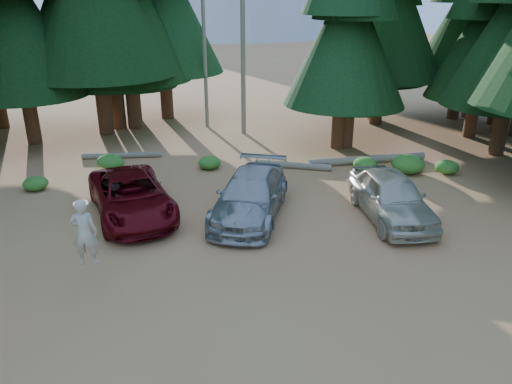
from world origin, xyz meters
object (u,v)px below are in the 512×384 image
silver_minivan_right (391,197)px  log_mid (293,165)px  frisbee_player (84,232)px  log_left (122,155)px  red_pickup (131,196)px  log_right (367,160)px  silver_minivan_center (250,196)px

silver_minivan_right → log_mid: bearing=112.4°
frisbee_player → log_left: frisbee_player is taller
red_pickup → log_mid: (6.10, 4.47, -0.58)m
frisbee_player → log_mid: frisbee_player is taller
red_pickup → frisbee_player: size_ratio=2.84×
log_left → red_pickup: bearing=-78.3°
frisbee_player → log_right: bearing=-137.6°
log_mid → frisbee_player: bearing=-110.1°
red_pickup → silver_minivan_right: bearing=-25.0°
log_right → log_left: bearing=164.0°
log_right → silver_minivan_center: bearing=-144.8°
log_mid → log_right: 3.43m
red_pickup → log_left: 6.59m
silver_minivan_center → log_left: size_ratio=1.42×
red_pickup → log_right: red_pickup is taller
red_pickup → log_right: (9.50, 4.93, -0.54)m
log_mid → log_right: log_right is taller
log_right → red_pickup: bearing=-161.1°
red_pickup → frisbee_player: 4.37m
silver_minivan_right → red_pickup: bearing=170.8°
log_left → silver_minivan_center: bearing=-52.1°
log_left → log_right: log_right is taller
log_left → log_mid: 7.89m
frisbee_player → log_mid: size_ratio=0.54×
silver_minivan_center → frisbee_player: bearing=-123.0°
silver_minivan_center → log_mid: 5.24m
red_pickup → log_right: 10.72m
red_pickup → log_left: size_ratio=1.44×
silver_minivan_right → log_mid: 5.90m
log_mid → log_right: (3.40, 0.46, 0.04)m
log_left → log_right: bearing=-9.4°
red_pickup → frisbee_player: (-0.39, -4.28, 0.78)m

